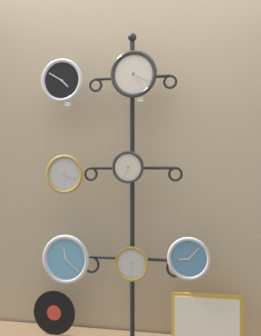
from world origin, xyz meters
The scene contains 13 objects.
shop_wall centered at (0.00, 0.57, 1.40)m, with size 4.40×0.04×2.80m.
display_stand centered at (0.00, 0.41, 0.58)m, with size 0.70×0.43×2.10m.
clock_top_left centered at (-0.47, 0.32, 1.79)m, with size 0.30×0.04×0.30m.
clock_top_center centered at (0.04, 0.30, 1.80)m, with size 0.31×0.04×0.31m.
clock_middle_left centered at (-0.44, 0.31, 1.15)m, with size 0.26×0.04×0.26m.
clock_middle_center centered at (-0.01, 0.33, 1.20)m, with size 0.21×0.04×0.21m.
clock_bottom_left centered at (-0.43, 0.30, 0.59)m, with size 0.33×0.04×0.33m.
clock_bottom_center centered at (0.02, 0.32, 0.57)m, with size 0.23×0.04×0.23m.
clock_bottom_right centered at (0.39, 0.32, 0.62)m, with size 0.27×0.04×0.27m.
vinyl_record centered at (-0.53, 0.34, 0.21)m, with size 0.30×0.01×0.30m.
picture_frame centered at (0.50, 0.32, 0.23)m, with size 0.45×0.02×0.35m.
price_tag_upper centered at (-0.43, 0.32, 1.63)m, with size 0.04×0.00×0.03m.
price_tag_mid centered at (0.08, 0.30, 1.64)m, with size 0.04×0.00×0.03m.
Camera 1 is at (0.71, -2.64, 1.17)m, focal length 50.00 mm.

